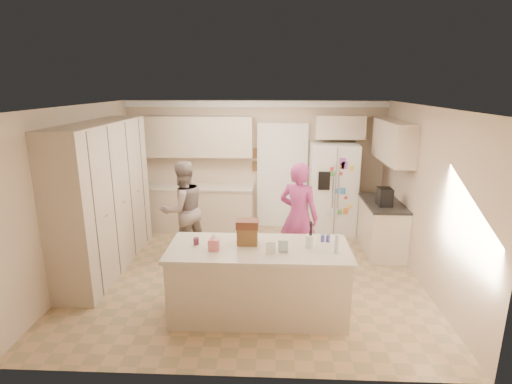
{
  "coord_description": "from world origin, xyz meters",
  "views": [
    {
      "loc": [
        0.37,
        -5.75,
        2.89
      ],
      "look_at": [
        0.1,
        0.35,
        1.25
      ],
      "focal_mm": 28.0,
      "sensor_mm": 36.0,
      "label": 1
    }
  ],
  "objects_px": {
    "island_base": "(259,282)",
    "teen_boy": "(183,210)",
    "dollhouse_body": "(247,236)",
    "refrigerator": "(333,189)",
    "coffee_maker": "(385,197)",
    "tissue_box": "(214,244)",
    "teen_girl": "(298,217)",
    "utensil_crock": "(311,241)"
  },
  "relations": [
    {
      "from": "refrigerator",
      "to": "dollhouse_body",
      "type": "bearing_deg",
      "value": -115.92
    },
    {
      "from": "refrigerator",
      "to": "coffee_maker",
      "type": "distance_m",
      "value": 1.36
    },
    {
      "from": "refrigerator",
      "to": "dollhouse_body",
      "type": "relative_size",
      "value": 6.92
    },
    {
      "from": "utensil_crock",
      "to": "teen_girl",
      "type": "relative_size",
      "value": 0.09
    },
    {
      "from": "utensil_crock",
      "to": "coffee_maker",
      "type": "bearing_deg",
      "value": 52.88
    },
    {
      "from": "island_base",
      "to": "refrigerator",
      "type": "bearing_deg",
      "value": 66.18
    },
    {
      "from": "coffee_maker",
      "to": "teen_girl",
      "type": "distance_m",
      "value": 1.58
    },
    {
      "from": "island_base",
      "to": "teen_boy",
      "type": "relative_size",
      "value": 1.31
    },
    {
      "from": "coffee_maker",
      "to": "tissue_box",
      "type": "relative_size",
      "value": 2.14
    },
    {
      "from": "teen_boy",
      "to": "teen_girl",
      "type": "bearing_deg",
      "value": 129.06
    },
    {
      "from": "dollhouse_body",
      "to": "teen_boy",
      "type": "xyz_separation_m",
      "value": [
        -1.21,
        1.67,
        -0.2
      ]
    },
    {
      "from": "tissue_box",
      "to": "teen_girl",
      "type": "xyz_separation_m",
      "value": [
        1.13,
        1.46,
        -0.12
      ]
    },
    {
      "from": "island_base",
      "to": "teen_boy",
      "type": "xyz_separation_m",
      "value": [
        -1.36,
        1.77,
        0.4
      ]
    },
    {
      "from": "island_base",
      "to": "dollhouse_body",
      "type": "distance_m",
      "value": 0.62
    },
    {
      "from": "coffee_maker",
      "to": "dollhouse_body",
      "type": "height_order",
      "value": "coffee_maker"
    },
    {
      "from": "island_base",
      "to": "utensil_crock",
      "type": "bearing_deg",
      "value": 4.4
    },
    {
      "from": "refrigerator",
      "to": "island_base",
      "type": "distance_m",
      "value": 3.37
    },
    {
      "from": "coffee_maker",
      "to": "refrigerator",
      "type": "bearing_deg",
      "value": 121.44
    },
    {
      "from": "island_base",
      "to": "utensil_crock",
      "type": "distance_m",
      "value": 0.86
    },
    {
      "from": "tissue_box",
      "to": "island_base",
      "type": "bearing_deg",
      "value": 10.3
    },
    {
      "from": "coffee_maker",
      "to": "dollhouse_body",
      "type": "relative_size",
      "value": 1.15
    },
    {
      "from": "island_base",
      "to": "tissue_box",
      "type": "height_order",
      "value": "tissue_box"
    },
    {
      "from": "island_base",
      "to": "teen_boy",
      "type": "bearing_deg",
      "value": 127.46
    },
    {
      "from": "refrigerator",
      "to": "tissue_box",
      "type": "bearing_deg",
      "value": -120.07
    },
    {
      "from": "refrigerator",
      "to": "island_base",
      "type": "height_order",
      "value": "refrigerator"
    },
    {
      "from": "refrigerator",
      "to": "tissue_box",
      "type": "distance_m",
      "value": 3.68
    },
    {
      "from": "coffee_maker",
      "to": "teen_girl",
      "type": "height_order",
      "value": "teen_girl"
    },
    {
      "from": "utensil_crock",
      "to": "dollhouse_body",
      "type": "height_order",
      "value": "dollhouse_body"
    },
    {
      "from": "island_base",
      "to": "teen_boy",
      "type": "distance_m",
      "value": 2.27
    },
    {
      "from": "utensil_crock",
      "to": "island_base",
      "type": "bearing_deg",
      "value": -175.6
    },
    {
      "from": "refrigerator",
      "to": "teen_girl",
      "type": "relative_size",
      "value": 1.02
    },
    {
      "from": "refrigerator",
      "to": "teen_boy",
      "type": "xyz_separation_m",
      "value": [
        -2.7,
        -1.28,
        -0.06
      ]
    },
    {
      "from": "coffee_maker",
      "to": "utensil_crock",
      "type": "xyz_separation_m",
      "value": [
        -1.4,
        -1.85,
        -0.07
      ]
    },
    {
      "from": "refrigerator",
      "to": "teen_girl",
      "type": "height_order",
      "value": "refrigerator"
    },
    {
      "from": "island_base",
      "to": "utensil_crock",
      "type": "height_order",
      "value": "utensil_crock"
    },
    {
      "from": "island_base",
      "to": "utensil_crock",
      "type": "xyz_separation_m",
      "value": [
        0.65,
        0.05,
        0.56
      ]
    },
    {
      "from": "utensil_crock",
      "to": "refrigerator",
      "type": "bearing_deg",
      "value": 76.93
    },
    {
      "from": "coffee_maker",
      "to": "utensil_crock",
      "type": "distance_m",
      "value": 2.32
    },
    {
      "from": "refrigerator",
      "to": "utensil_crock",
      "type": "xyz_separation_m",
      "value": [
        -0.7,
        -3.0,
        0.1
      ]
    },
    {
      "from": "island_base",
      "to": "tissue_box",
      "type": "distance_m",
      "value": 0.79
    },
    {
      "from": "refrigerator",
      "to": "teen_girl",
      "type": "distance_m",
      "value": 1.86
    },
    {
      "from": "utensil_crock",
      "to": "dollhouse_body",
      "type": "relative_size",
      "value": 0.58
    }
  ]
}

